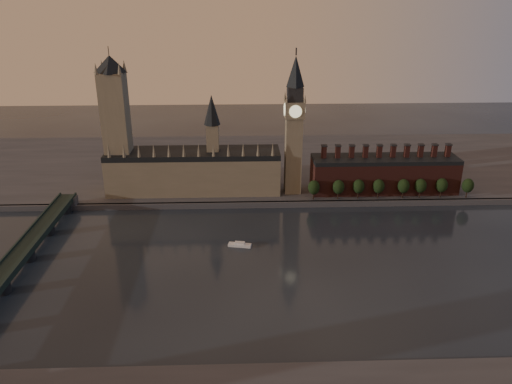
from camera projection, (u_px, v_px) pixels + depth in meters
ground at (294, 270)px, 282.84m from camera, size 900.00×900.00×0.00m
north_bank at (273, 166)px, 447.14m from camera, size 900.00×182.00×4.00m
palace_of_westminster at (195, 169)px, 379.24m from camera, size 130.00×30.30×74.00m
victoria_tower at (116, 121)px, 363.56m from camera, size 24.00×24.00×108.00m
big_ben at (294, 124)px, 363.89m from camera, size 15.00×15.00×107.00m
chimney_block at (384, 174)px, 380.68m from camera, size 110.00×25.00×37.00m
embankment_tree_0 at (314, 187)px, 365.70m from camera, size 8.60×8.60×14.88m
embankment_tree_1 at (338, 187)px, 366.58m from camera, size 8.60×8.60×14.88m
embankment_tree_2 at (359, 186)px, 367.55m from camera, size 8.60×8.60×14.88m
embankment_tree_3 at (379, 186)px, 367.93m from camera, size 8.60×8.60×14.88m
embankment_tree_4 at (404, 186)px, 368.26m from camera, size 8.60×8.60×14.88m
embankment_tree_5 at (421, 186)px, 368.87m from camera, size 8.60×8.60×14.88m
embankment_tree_6 at (442, 185)px, 369.80m from camera, size 8.60×8.60×14.88m
embankment_tree_7 at (468, 186)px, 369.18m from camera, size 8.60×8.60×14.88m
westminster_bridge at (13, 266)px, 272.65m from camera, size 14.00×200.00×11.55m
river_boat at (240, 245)px, 309.31m from camera, size 14.76×6.84×2.85m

